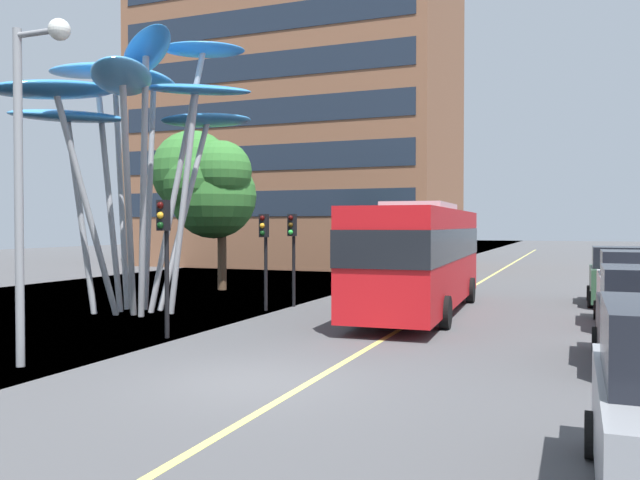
{
  "coord_description": "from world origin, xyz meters",
  "views": [
    {
      "loc": [
        5.73,
        -10.94,
        2.97
      ],
      "look_at": [
        -1.95,
        8.41,
        2.5
      ],
      "focal_mm": 36.47,
      "sensor_mm": 36.0,
      "label": 1
    }
  ],
  "objects": [
    {
      "name": "ground",
      "position": [
        -0.75,
        0.0,
        -0.05
      ],
      "size": [
        120.0,
        240.0,
        0.1
      ],
      "color": "#4C4C4F"
    },
    {
      "name": "red_bus",
      "position": [
        0.8,
        10.68,
        2.04
      ],
      "size": [
        3.21,
        11.65,
        3.72
      ],
      "color": "red",
      "rests_on": "ground"
    },
    {
      "name": "leaf_sculpture",
      "position": [
        -8.31,
        6.93,
        7.17
      ],
      "size": [
        7.98,
        9.12,
        9.3
      ],
      "color": "#9EA0A5",
      "rests_on": "ground"
    },
    {
      "name": "traffic_light_kerb_near",
      "position": [
        -4.3,
        3.31,
        2.63
      ],
      "size": [
        0.28,
        0.42,
        3.63
      ],
      "color": "black",
      "rests_on": "ground"
    },
    {
      "name": "traffic_light_kerb_far",
      "position": [
        -4.32,
        9.19,
        2.44
      ],
      "size": [
        0.28,
        0.42,
        3.36
      ],
      "color": "black",
      "rests_on": "ground"
    },
    {
      "name": "traffic_light_island_mid",
      "position": [
        -3.88,
        10.57,
        2.46
      ],
      "size": [
        0.28,
        0.42,
        3.38
      ],
      "color": "black",
      "rests_on": "ground"
    },
    {
      "name": "car_parked_far",
      "position": [
        7.19,
        10.0,
        1.05
      ],
      "size": [
        1.93,
        4.04,
        2.23
      ],
      "color": "silver",
      "rests_on": "ground"
    },
    {
      "name": "car_side_street",
      "position": [
        7.13,
        15.54,
        1.01
      ],
      "size": [
        2.06,
        3.86,
        2.17
      ],
      "color": "#2D5138",
      "rests_on": "ground"
    },
    {
      "name": "street_lamp",
      "position": [
        -4.82,
        -0.64,
        4.57
      ],
      "size": [
        1.44,
        0.44,
        7.14
      ],
      "color": "gray",
      "rests_on": "ground"
    },
    {
      "name": "tree_pavement_near",
      "position": [
        -10.04,
        14.58,
        4.92
      ],
      "size": [
        4.86,
        4.22,
        7.31
      ],
      "color": "brown",
      "rests_on": "ground"
    },
    {
      "name": "tree_pavement_far",
      "position": [
        -11.27,
        31.73,
        5.08
      ],
      "size": [
        5.05,
        4.41,
        7.07
      ],
      "color": "brown",
      "rests_on": "ground"
    },
    {
      "name": "backdrop_building",
      "position": [
        -14.01,
        34.71,
        10.67
      ],
      "size": [
        22.54,
        13.72,
        21.33
      ],
      "color": "brown",
      "rests_on": "ground"
    }
  ]
}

